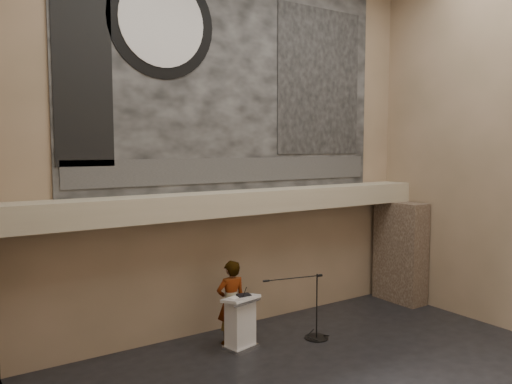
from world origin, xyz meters
TOP-DOWN VIEW (x-y plane):
  - wall_back at (0.00, 4.00)m, footprint 10.00×0.02m
  - wall_left at (-5.00, 0.00)m, footprint 0.02×8.00m
  - soffit at (0.00, 3.60)m, footprint 10.00×0.80m
  - sprinkler_left at (-1.60, 3.55)m, footprint 0.04×0.04m
  - sprinkler_right at (1.90, 3.55)m, footprint 0.04×0.04m
  - banner at (0.00, 3.97)m, footprint 8.00×0.05m
  - banner_text_strip at (0.00, 3.93)m, footprint 7.76×0.02m
  - banner_clock_rim at (-1.80, 3.93)m, footprint 2.30×0.02m
  - banner_clock_face at (-1.80, 3.91)m, footprint 1.84×0.02m
  - banner_building_print at (2.40, 3.93)m, footprint 2.60×0.02m
  - banner_brick_print at (-3.40, 3.93)m, footprint 1.10×0.02m
  - stone_pier at (4.65, 3.15)m, footprint 0.60×1.40m
  - lectern at (-0.67, 2.77)m, footprint 0.79×0.64m
  - binder at (-0.58, 2.77)m, footprint 0.31×0.27m
  - papers at (-0.80, 2.75)m, footprint 0.25×0.30m
  - speaker_person at (-0.70, 3.11)m, footprint 0.69×0.49m
  - mic_stand at (0.96, 2.34)m, footprint 1.48×0.55m

SIDE VIEW (x-z plane):
  - mic_stand at x=0.96m, z-range -0.50..0.93m
  - lectern at x=-0.67m, z-range -0.01..1.12m
  - speaker_person at x=-0.70m, z-range 0.00..1.80m
  - papers at x=-0.80m, z-range 1.10..1.10m
  - binder at x=-0.58m, z-range 1.10..1.14m
  - stone_pier at x=4.65m, z-range 0.00..2.70m
  - sprinkler_left at x=-1.60m, z-range 2.64..2.70m
  - sprinkler_right at x=1.90m, z-range 2.64..2.70m
  - soffit at x=0.00m, z-range 2.70..3.20m
  - banner_text_strip at x=0.00m, z-range 3.38..3.93m
  - wall_back at x=0.00m, z-range 0.00..8.50m
  - wall_left at x=-5.00m, z-range 0.00..8.50m
  - banner_brick_print at x=-3.40m, z-range 3.80..7.00m
  - banner at x=0.00m, z-range 3.20..8.20m
  - banner_building_print at x=2.40m, z-range 4.00..7.60m
  - banner_clock_rim at x=-1.80m, z-range 5.55..7.85m
  - banner_clock_face at x=-1.80m, z-range 5.78..7.62m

